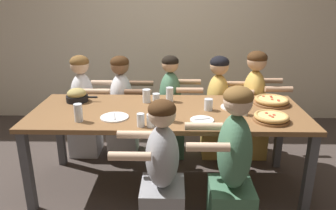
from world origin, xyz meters
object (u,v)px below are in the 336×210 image
drinking_glass_a (170,95)px  drinking_glass_b (156,101)px  skillet_bowl (77,96)px  diner_far_midleft (122,110)px  empty_plate_a (202,120)px  diner_far_midright (217,111)px  drinking_glass_g (244,110)px  diner_far_center (170,111)px  drinking_glass_e (141,121)px  cocktail_glass_blue (151,121)px  diner_far_right (253,108)px  diner_near_midright (232,172)px  drinking_glass_h (147,96)px  pizza_board_main (271,117)px  pizza_board_second (272,101)px  drinking_glass_f (167,113)px  diner_far_left (84,110)px  empty_plate_b (233,107)px  empty_plate_c (115,117)px  drinking_glass_c (208,105)px  diner_near_center (162,178)px  drinking_glass_d (78,113)px

drinking_glass_a → drinking_glass_b: drinking_glass_b is taller
skillet_bowl → diner_far_midleft: size_ratio=0.26×
empty_plate_a → diner_far_midright: (0.25, 0.93, -0.25)m
drinking_glass_g → diner_far_midleft: diner_far_midleft is taller
diner_far_midright → diner_far_center: bearing=-90.0°
drinking_glass_e → diner_far_center: bearing=78.3°
cocktail_glass_blue → drinking_glass_a: bearing=77.9°
diner_far_center → cocktail_glass_blue: bearing=-7.4°
diner_far_right → diner_near_midright: 1.44m
empty_plate_a → drinking_glass_h: drinking_glass_h is taller
pizza_board_main → empty_plate_a: (-0.57, -0.01, -0.02)m
pizza_board_second → cocktail_glass_blue: (-1.10, -0.58, 0.02)m
skillet_bowl → diner_far_midright: diner_far_midright is taller
pizza_board_second → drinking_glass_a: bearing=176.6°
empty_plate_a → diner_far_right: (0.64, 0.93, -0.22)m
drinking_glass_f → diner_far_left: diner_far_left is taller
skillet_bowl → drinking_glass_e: size_ratio=2.80×
empty_plate_b → drinking_glass_f: size_ratio=1.52×
empty_plate_c → drinking_glass_a: size_ratio=1.70×
drinking_glass_g → diner_far_center: (-0.65, 0.78, -0.30)m
drinking_glass_c → diner_far_left: bearing=153.3°
diner_far_center → drinking_glass_c: bearing=27.7°
empty_plate_b → drinking_glass_f: bearing=-150.6°
skillet_bowl → empty_plate_a: (1.17, -0.48, -0.05)m
drinking_glass_f → diner_far_left: (-0.96, 0.94, -0.31)m
empty_plate_c → diner_far_center: 1.03m
pizza_board_second → drinking_glass_a: drinking_glass_a is taller
pizza_board_second → cocktail_glass_blue: size_ratio=2.59×
diner_far_midleft → drinking_glass_g: bearing=56.7°
pizza_board_second → diner_far_left: diner_far_left is taller
pizza_board_main → drinking_glass_a: size_ratio=2.11×
drinking_glass_a → drinking_glass_c: bearing=-34.1°
skillet_bowl → drinking_glass_f: drinking_glass_f is taller
diner_far_midleft → skillet_bowl: bearing=-38.3°
empty_plate_a → drinking_glass_c: (0.08, 0.26, 0.04)m
diner_near_center → cocktail_glass_blue: bearing=17.7°
pizza_board_main → drinking_glass_e: 1.07m
cocktail_glass_blue → diner_near_center: (0.10, -0.30, -0.32)m
empty_plate_c → diner_near_midright: 1.07m
drinking_glass_d → drinking_glass_e: bearing=-10.6°
drinking_glass_b → empty_plate_a: bearing=-34.9°
drinking_glass_g → diner_far_midright: (-0.12, 0.78, -0.29)m
pizza_board_main → drinking_glass_h: size_ratio=2.31×
skillet_bowl → diner_far_right: size_ratio=0.25×
drinking_glass_b → diner_near_center: size_ratio=0.13×
drinking_glass_g → diner_far_right: diner_far_right is taller
cocktail_glass_blue → drinking_glass_h: 0.61m
drinking_glass_f → diner_far_midright: diner_far_midright is taller
drinking_glass_a → drinking_glass_b: size_ratio=0.95×
pizza_board_second → diner_near_center: diner_near_center is taller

